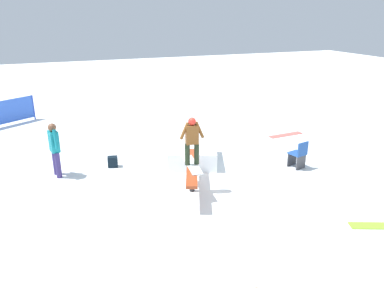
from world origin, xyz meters
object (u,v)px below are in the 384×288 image
at_px(rail_feature, 192,169).
at_px(bystander_teal, 55,147).
at_px(main_rider_on_rail, 192,142).
at_px(folding_chair, 298,155).
at_px(loose_snowboard_coral, 286,135).
at_px(backpack_on_snow, 113,162).
at_px(loose_snowboard_lime, 377,226).

relative_size(rail_feature, bystander_teal, 1.51).
xyz_separation_m(main_rider_on_rail, folding_chair, (-0.32, 3.65, -0.99)).
xyz_separation_m(rail_feature, bystander_teal, (-2.37, -3.36, 0.26)).
distance_m(loose_snowboard_coral, backpack_on_snow, 6.96).
xyz_separation_m(rail_feature, backpack_on_snow, (-2.47, -1.72, -0.48)).
height_order(rail_feature, bystander_teal, bystander_teal).
bearing_deg(loose_snowboard_coral, rail_feature, -152.43).
height_order(loose_snowboard_coral, folding_chair, folding_chair).
xyz_separation_m(main_rider_on_rail, loose_snowboard_lime, (3.17, 3.30, -1.39)).
relative_size(bystander_teal, folding_chair, 1.84).
height_order(rail_feature, main_rider_on_rail, main_rider_on_rail).
xyz_separation_m(bystander_teal, loose_snowboard_lime, (5.54, 6.66, -0.90)).
xyz_separation_m(bystander_teal, backpack_on_snow, (-0.10, 1.64, -0.74)).
height_order(folding_chair, backpack_on_snow, folding_chair).
distance_m(bystander_teal, backpack_on_snow, 1.80).
height_order(rail_feature, backpack_on_snow, rail_feature).
bearing_deg(loose_snowboard_lime, main_rider_on_rail, 158.34).
distance_m(main_rider_on_rail, backpack_on_snow, 3.25).
xyz_separation_m(loose_snowboard_lime, loose_snowboard_coral, (-6.38, 1.90, 0.00)).
bearing_deg(loose_snowboard_coral, backpack_on_snow, -177.96).
bearing_deg(bystander_teal, backpack_on_snow, 80.41).
distance_m(loose_snowboard_coral, folding_chair, 3.30).
xyz_separation_m(main_rider_on_rail, loose_snowboard_coral, (-3.20, 5.20, -1.39)).
bearing_deg(bystander_teal, loose_snowboard_coral, 82.59).
bearing_deg(backpack_on_snow, loose_snowboard_coral, 17.80).
relative_size(loose_snowboard_lime, loose_snowboard_coral, 0.84).
bearing_deg(bystander_teal, main_rider_on_rail, 41.84).
xyz_separation_m(rail_feature, main_rider_on_rail, (0.00, 0.00, 0.76)).
height_order(rail_feature, loose_snowboard_coral, rail_feature).
height_order(bystander_teal, loose_snowboard_coral, bystander_teal).
relative_size(bystander_teal, backpack_on_snow, 4.77).
height_order(main_rider_on_rail, bystander_teal, main_rider_on_rail).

